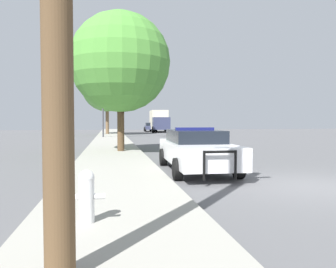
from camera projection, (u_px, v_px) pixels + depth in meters
name	position (u px, v px, depth m)	size (l,w,h in m)	color
ground_plane	(312.00, 186.00, 8.59)	(110.00, 110.00, 0.00)	#565659
sidewalk_left	(116.00, 191.00, 7.70)	(3.00, 110.00, 0.13)	#99968C
police_car	(196.00, 149.00, 11.14)	(2.19, 5.27, 1.49)	white
fire_hydrant	(87.00, 195.00, 5.09)	(0.56, 0.25, 0.82)	white
traffic_light	(119.00, 98.00, 31.83)	(4.08, 0.35, 5.41)	#424247
car_background_distant	(150.00, 127.00, 51.93)	(2.13, 4.45, 1.39)	#333856
box_truck	(159.00, 121.00, 49.25)	(2.82, 7.36, 3.26)	#333856
tree_sidewalk_near	(120.00, 62.00, 17.02)	(5.20, 5.20, 7.23)	#4C3823
tree_sidewalk_far	(107.00, 86.00, 39.08)	(6.06, 6.06, 8.74)	brown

